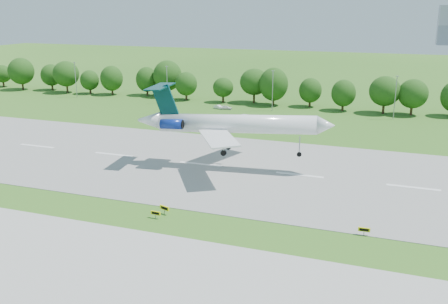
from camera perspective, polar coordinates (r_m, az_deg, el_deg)
ground at (r=71.71m, az=4.63°, el=-8.78°), size 600.00×600.00×0.00m
runway at (r=94.39m, az=8.64°, el=-2.63°), size 400.00×45.00×0.08m
taxiway at (r=56.56m, az=-0.38°, el=-16.04°), size 400.00×23.00×0.08m
tree_line at (r=157.62m, az=13.60°, el=6.99°), size 288.40×8.40×10.40m
light_poles at (r=148.08m, az=12.18°, el=6.56°), size 175.90×0.25×12.19m
airliner at (r=95.35m, az=0.30°, el=3.35°), size 38.52×27.88×12.98m
taxi_sign_left at (r=76.61m, az=-6.82°, el=-6.38°), size 1.80×0.80×1.29m
taxi_sign_centre at (r=75.26m, az=-7.82°, el=-6.94°), size 1.62×0.29×1.13m
taxi_sign_right at (r=71.90m, az=15.72°, el=-8.55°), size 1.65×0.27×1.16m
service_vehicle_a at (r=154.81m, az=-0.60°, el=5.16°), size 3.65×2.31×1.14m
service_vehicle_b at (r=153.76m, az=0.25°, el=5.10°), size 3.76×2.13×1.21m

